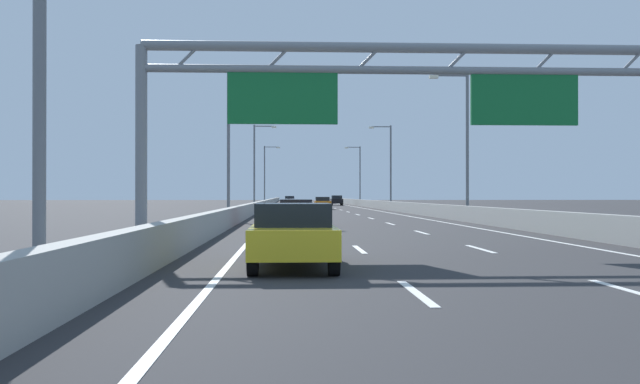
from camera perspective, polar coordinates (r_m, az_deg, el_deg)
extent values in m
plane|color=#2D2D30|center=(98.76, -0.38, -1.19)|extent=(260.00, 260.00, 0.00)
cube|color=white|center=(11.48, 7.97, -8.25)|extent=(0.16, 3.00, 0.01)
cube|color=white|center=(20.34, 3.28, -4.76)|extent=(0.16, 3.00, 0.01)
cube|color=white|center=(29.29, 1.46, -3.39)|extent=(0.16, 3.00, 0.01)
cube|color=white|center=(38.26, 0.49, -2.65)|extent=(0.16, 3.00, 0.01)
cube|color=white|center=(47.24, -0.10, -2.20)|extent=(0.16, 3.00, 0.01)
cube|color=white|center=(56.23, -0.51, -1.89)|extent=(0.16, 3.00, 0.01)
cube|color=white|center=(65.22, -0.80, -1.66)|extent=(0.16, 3.00, 0.01)
cube|color=white|center=(74.22, -1.03, -1.49)|extent=(0.16, 3.00, 0.01)
cube|color=white|center=(83.21, -1.20, -1.36)|extent=(0.16, 3.00, 0.01)
cube|color=white|center=(92.21, -1.34, -1.25)|extent=(0.16, 3.00, 0.01)
cube|color=white|center=(101.20, -1.46, -1.17)|extent=(0.16, 3.00, 0.01)
cube|color=white|center=(110.20, -1.55, -1.09)|extent=(0.16, 3.00, 0.01)
cube|color=white|center=(119.20, -1.64, -1.03)|extent=(0.16, 3.00, 0.01)
cube|color=white|center=(128.20, -1.71, -0.98)|extent=(0.16, 3.00, 0.01)
cube|color=white|center=(137.20, -1.77, -0.93)|extent=(0.16, 3.00, 0.01)
cube|color=white|center=(146.19, -1.82, -0.89)|extent=(0.16, 3.00, 0.01)
cube|color=white|center=(155.19, -1.87, -0.85)|extent=(0.16, 3.00, 0.01)
cube|color=white|center=(12.64, 24.37, -7.49)|extent=(0.16, 3.00, 0.01)
cube|color=white|center=(21.02, 13.12, -4.61)|extent=(0.16, 3.00, 0.01)
cube|color=white|center=(29.76, 8.40, -3.33)|extent=(0.16, 3.00, 0.01)
cube|color=white|center=(38.63, 5.84, -2.63)|extent=(0.16, 3.00, 0.01)
cube|color=white|center=(47.54, 4.24, -2.19)|extent=(0.16, 3.00, 0.01)
cube|color=white|center=(56.48, 3.14, -1.88)|extent=(0.16, 3.00, 0.01)
cube|color=white|center=(65.44, 2.35, -1.66)|extent=(0.16, 3.00, 0.01)
cube|color=white|center=(74.41, 1.75, -1.49)|extent=(0.16, 3.00, 0.01)
cube|color=white|center=(83.38, 1.27, -1.36)|extent=(0.16, 3.00, 0.01)
cube|color=white|center=(92.36, 0.89, -1.25)|extent=(0.16, 3.00, 0.01)
cube|color=white|center=(101.34, 0.58, -1.17)|extent=(0.16, 3.00, 0.01)
cube|color=white|center=(110.33, 0.32, -1.09)|extent=(0.16, 3.00, 0.01)
cube|color=white|center=(119.32, 0.09, -1.03)|extent=(0.16, 3.00, 0.01)
cube|color=white|center=(128.31, -0.10, -0.98)|extent=(0.16, 3.00, 0.01)
cube|color=white|center=(137.30, -0.27, -0.93)|extent=(0.16, 3.00, 0.01)
cube|color=white|center=(146.29, -0.41, -0.89)|extent=(0.16, 3.00, 0.01)
cube|color=white|center=(155.28, -0.54, -0.85)|extent=(0.16, 3.00, 0.01)
cube|color=white|center=(86.70, -3.54, -1.32)|extent=(0.16, 176.00, 0.01)
cube|color=white|center=(87.17, 3.38, -1.31)|extent=(0.16, 176.00, 0.01)
cube|color=#9E9E99|center=(108.72, -4.23, -0.86)|extent=(0.45, 220.00, 0.95)
cube|color=#9E9E99|center=(109.21, 3.03, -0.85)|extent=(0.45, 220.00, 0.95)
cylinder|color=gray|center=(21.82, -14.57, 3.68)|extent=(0.36, 0.36, 6.20)
cylinder|color=gray|center=(22.14, 7.70, 11.73)|extent=(16.78, 0.32, 0.32)
cylinder|color=gray|center=(22.00, 7.70, 9.95)|extent=(16.78, 0.26, 0.26)
cylinder|color=gray|center=(21.94, -10.92, 10.91)|extent=(0.74, 0.10, 0.74)
cylinder|color=gray|center=(21.72, -3.46, 11.02)|extent=(0.74, 0.10, 0.74)
cylinder|color=gray|center=(21.86, 4.03, 10.94)|extent=(0.74, 0.10, 0.74)
cylinder|color=gray|center=(22.35, 11.29, 10.70)|extent=(0.74, 0.10, 0.74)
cylinder|color=gray|center=(23.18, 18.13, 10.31)|extent=(0.74, 0.10, 0.74)
cylinder|color=gray|center=(24.29, 24.40, 9.83)|extent=(0.74, 0.10, 0.74)
cube|color=#146B33|center=(21.51, -3.10, 7.75)|extent=(3.40, 0.12, 1.60)
cube|color=#146B33|center=(22.75, 16.54, 7.32)|extent=(3.40, 0.12, 1.60)
cylinder|color=slate|center=(44.35, -7.58, 3.81)|extent=(0.20, 0.20, 9.50)
cylinder|color=slate|center=(44.83, -6.15, 9.69)|extent=(2.20, 0.12, 0.12)
cube|color=#F2EAC6|center=(44.76, -4.73, 9.58)|extent=(0.56, 0.28, 0.20)
cylinder|color=slate|center=(45.68, 12.09, 3.69)|extent=(0.20, 0.20, 9.50)
cylinder|color=slate|center=(45.97, 10.74, 9.45)|extent=(2.20, 0.12, 0.12)
cube|color=#F2EAC6|center=(45.71, 9.38, 9.37)|extent=(0.56, 0.28, 0.20)
cylinder|color=slate|center=(77.59, -5.46, 2.06)|extent=(0.20, 0.20, 9.50)
cylinder|color=slate|center=(77.86, -4.64, 5.45)|extent=(2.20, 0.12, 0.12)
cube|color=#F2EAC6|center=(77.82, -3.83, 5.38)|extent=(0.56, 0.28, 0.20)
cylinder|color=slate|center=(78.36, 5.87, 2.04)|extent=(0.20, 0.20, 9.50)
cylinder|color=slate|center=(78.52, 5.07, 5.40)|extent=(2.20, 0.12, 0.12)
cube|color=#F2EAC6|center=(78.37, 4.27, 5.34)|extent=(0.56, 0.28, 0.20)
cylinder|color=slate|center=(110.89, -4.61, 1.36)|extent=(0.20, 0.20, 9.50)
cylinder|color=slate|center=(111.09, -4.04, 3.74)|extent=(2.20, 0.12, 0.12)
cube|color=#F2EAC6|center=(111.06, -3.47, 3.69)|extent=(0.56, 0.28, 0.20)
cylinder|color=slate|center=(111.43, 3.33, 1.36)|extent=(0.20, 0.20, 9.50)
cylinder|color=slate|center=(111.55, 2.77, 3.72)|extent=(2.20, 0.12, 0.12)
cube|color=#F2EAC6|center=(111.44, 2.20, 3.67)|extent=(0.56, 0.28, 0.20)
cube|color=silver|center=(116.07, -2.53, -0.72)|extent=(1.74, 4.44, 0.70)
cube|color=black|center=(115.43, -2.53, -0.44)|extent=(1.53, 1.99, 0.44)
cylinder|color=black|center=(117.74, -2.90, -0.89)|extent=(0.22, 0.64, 0.64)
cylinder|color=black|center=(117.74, -2.16, -0.89)|extent=(0.22, 0.64, 0.64)
cylinder|color=black|center=(114.40, -2.91, -0.90)|extent=(0.22, 0.64, 0.64)
cylinder|color=black|center=(114.41, -2.14, -0.90)|extent=(0.22, 0.64, 0.64)
cube|color=yellow|center=(15.40, -2.26, -3.90)|extent=(1.83, 4.54, 0.61)
cube|color=black|center=(15.23, -2.25, -1.87)|extent=(1.61, 2.10, 0.49)
cylinder|color=black|center=(17.15, -4.99, -4.55)|extent=(0.22, 0.64, 0.64)
cylinder|color=black|center=(17.16, 0.40, -4.55)|extent=(0.22, 0.64, 0.64)
cylinder|color=black|center=(13.73, -5.58, -5.62)|extent=(0.22, 0.64, 0.64)
cylinder|color=black|center=(13.74, 1.16, -5.62)|extent=(0.22, 0.64, 0.64)
cube|color=red|center=(36.65, -2.01, -1.77)|extent=(1.89, 4.65, 0.63)
cube|color=black|center=(36.69, -2.01, -0.95)|extent=(1.66, 2.13, 0.42)
cylinder|color=black|center=(38.43, -3.28, -2.17)|extent=(0.22, 0.64, 0.64)
cylinder|color=black|center=(38.45, -0.80, -2.17)|extent=(0.22, 0.64, 0.64)
cylinder|color=black|center=(34.88, -3.35, -2.37)|extent=(0.22, 0.64, 0.64)
cylinder|color=black|center=(34.90, -0.61, -2.37)|extent=(0.22, 0.64, 0.64)
cube|color=black|center=(107.13, 1.37, -0.76)|extent=(1.80, 4.22, 0.70)
cube|color=black|center=(107.00, 1.38, -0.43)|extent=(1.58, 2.01, 0.55)
cylinder|color=black|center=(108.64, 0.90, -0.94)|extent=(0.22, 0.64, 0.64)
cylinder|color=black|center=(108.75, 1.73, -0.94)|extent=(0.22, 0.64, 0.64)
cylinder|color=black|center=(105.52, 1.01, -0.96)|extent=(0.22, 0.64, 0.64)
cylinder|color=black|center=(105.63, 1.86, -0.96)|extent=(0.22, 0.64, 0.64)
cube|color=orange|center=(77.87, 0.21, -0.98)|extent=(1.76, 4.33, 0.63)
cube|color=black|center=(78.18, 0.19, -0.57)|extent=(1.55, 1.95, 0.46)
cylinder|color=black|center=(79.45, -0.41, -1.19)|extent=(0.22, 0.64, 0.64)
cylinder|color=black|center=(79.53, 0.70, -1.19)|extent=(0.22, 0.64, 0.64)
cylinder|color=black|center=(76.22, -0.31, -1.23)|extent=(0.22, 0.64, 0.64)
cylinder|color=black|center=(76.30, 0.84, -1.23)|extent=(0.22, 0.64, 0.64)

